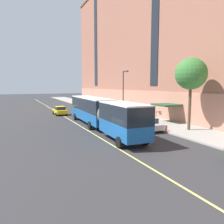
# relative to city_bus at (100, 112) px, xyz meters

# --- Properties ---
(ground_plane) EXTENTS (260.00, 260.00, 0.00)m
(ground_plane) POSITION_rel_city_bus_xyz_m (-0.95, -8.09, -2.14)
(ground_plane) COLOR #303033
(sidewalk) EXTENTS (5.94, 160.00, 0.15)m
(sidewalk) POSITION_rel_city_bus_xyz_m (8.88, -5.09, -2.07)
(sidewalk) COLOR #9E9B93
(sidewalk) RESTS_ON ground
(city_bus) EXTENTS (3.45, 20.07, 3.70)m
(city_bus) POSITION_rel_city_bus_xyz_m (0.00, 0.00, 0.00)
(city_bus) COLOR #19569E
(city_bus) RESTS_ON ground
(parked_car_silver_1) EXTENTS (2.16, 4.79, 1.56)m
(parked_car_silver_1) POSITION_rel_city_bus_xyz_m (4.84, -3.02, -1.36)
(parked_car_silver_1) COLOR #B7B7BC
(parked_car_silver_1) RESTS_ON ground
(parked_car_green_2) EXTENTS (2.01, 4.57, 1.56)m
(parked_car_green_2) POSITION_rel_city_bus_xyz_m (4.62, 12.32, -1.36)
(parked_car_green_2) COLOR #23603D
(parked_car_green_2) RESTS_ON ground
(parked_car_darkgray_4) EXTENTS (1.99, 4.35, 1.56)m
(parked_car_darkgray_4) POSITION_rel_city_bus_xyz_m (4.83, 23.34, -1.36)
(parked_car_darkgray_4) COLOR #4C4C51
(parked_car_darkgray_4) RESTS_ON ground
(taxi_cab) EXTENTS (2.09, 4.33, 1.56)m
(taxi_cab) POSITION_rel_city_bus_xyz_m (-1.94, 15.24, -1.36)
(taxi_cab) COLOR yellow
(taxi_cab) RESTS_ON ground
(street_tree_mid_block) EXTENTS (3.62, 3.62, 8.32)m
(street_tree_mid_block) POSITION_rel_city_bus_xyz_m (9.04, -5.47, 4.47)
(street_tree_mid_block) COLOR brown
(street_tree_mid_block) RESTS_ON sidewalk
(street_lamp) EXTENTS (0.36, 1.48, 7.48)m
(street_lamp) POSITION_rel_city_bus_xyz_m (6.50, 6.22, 2.54)
(street_lamp) COLOR #2D2D30
(street_lamp) RESTS_ON sidewalk
(fire_hydrant) EXTENTS (0.42, 0.24, 0.72)m
(fire_hydrant) POSITION_rel_city_bus_xyz_m (6.40, -4.65, -1.65)
(fire_hydrant) COLOR red
(fire_hydrant) RESTS_ON sidewalk
(lane_centerline) EXTENTS (0.16, 140.00, 0.01)m
(lane_centerline) POSITION_rel_city_bus_xyz_m (-1.70, -5.09, -2.14)
(lane_centerline) COLOR #E0D66B
(lane_centerline) RESTS_ON ground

